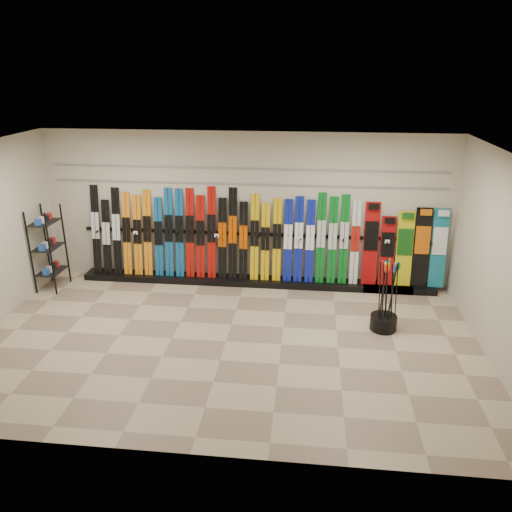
# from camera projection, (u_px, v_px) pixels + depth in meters

# --- Properties ---
(floor) EXTENTS (8.00, 8.00, 0.00)m
(floor) POSITION_uv_depth(u_px,v_px,m) (226.00, 341.00, 7.99)
(floor) COLOR gray
(floor) RESTS_ON ground
(back_wall) EXTENTS (8.00, 0.00, 8.00)m
(back_wall) POSITION_uv_depth(u_px,v_px,m) (245.00, 209.00, 9.77)
(back_wall) COLOR beige
(back_wall) RESTS_ON floor
(right_wall) EXTENTS (0.00, 5.00, 5.00)m
(right_wall) POSITION_uv_depth(u_px,v_px,m) (503.00, 265.00, 7.05)
(right_wall) COLOR beige
(right_wall) RESTS_ON floor
(ceiling) EXTENTS (8.00, 8.00, 0.00)m
(ceiling) POSITION_uv_depth(u_px,v_px,m) (222.00, 153.00, 6.92)
(ceiling) COLOR silver
(ceiling) RESTS_ON back_wall
(ski_rack_base) EXTENTS (8.00, 0.40, 0.12)m
(ski_rack_base) POSITION_uv_depth(u_px,v_px,m) (256.00, 281.00, 10.06)
(ski_rack_base) COLOR black
(ski_rack_base) RESTS_ON floor
(skis) EXTENTS (5.38, 0.28, 1.82)m
(skis) POSITION_uv_depth(u_px,v_px,m) (222.00, 237.00, 9.88)
(skis) COLOR black
(skis) RESTS_ON ski_rack_base
(snowboards) EXTENTS (1.57, 0.25, 1.61)m
(snowboards) POSITION_uv_depth(u_px,v_px,m) (405.00, 248.00, 9.55)
(snowboards) COLOR #990C0C
(snowboards) RESTS_ON ski_rack_base
(accessory_rack) EXTENTS (0.40, 0.60, 1.63)m
(accessory_rack) POSITION_uv_depth(u_px,v_px,m) (48.00, 249.00, 9.65)
(accessory_rack) COLOR black
(accessory_rack) RESTS_ON floor
(pole_bin) EXTENTS (0.44, 0.44, 0.25)m
(pole_bin) POSITION_uv_depth(u_px,v_px,m) (383.00, 322.00, 8.31)
(pole_bin) COLOR black
(pole_bin) RESTS_ON floor
(ski_poles) EXTENTS (0.34, 0.37, 1.18)m
(ski_poles) POSITION_uv_depth(u_px,v_px,m) (386.00, 296.00, 8.13)
(ski_poles) COLOR black
(ski_poles) RESTS_ON pole_bin
(slatwall_rail_0) EXTENTS (7.60, 0.02, 0.03)m
(slatwall_rail_0) POSITION_uv_depth(u_px,v_px,m) (245.00, 184.00, 9.58)
(slatwall_rail_0) COLOR gray
(slatwall_rail_0) RESTS_ON back_wall
(slatwall_rail_1) EXTENTS (7.60, 0.02, 0.03)m
(slatwall_rail_1) POSITION_uv_depth(u_px,v_px,m) (245.00, 169.00, 9.47)
(slatwall_rail_1) COLOR gray
(slatwall_rail_1) RESTS_ON back_wall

